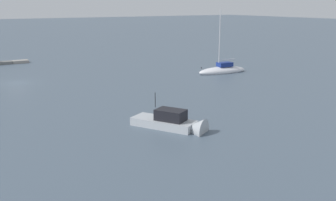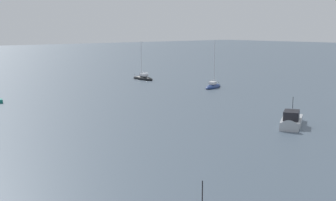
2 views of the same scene
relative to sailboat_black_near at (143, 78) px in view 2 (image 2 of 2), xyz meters
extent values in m
ellipsoid|color=black|center=(0.02, 0.00, -0.09)|extent=(6.51, 1.94, 1.11)
cube|color=silver|center=(-0.30, 0.00, 0.72)|extent=(1.83, 1.14, 0.51)
cylinder|color=silver|center=(0.54, -0.01, 4.26)|extent=(0.11, 0.11, 7.58)
cylinder|color=silver|center=(-0.60, 0.01, 1.30)|extent=(2.27, 0.11, 0.08)
sphere|color=black|center=(3.01, -0.04, 0.52)|extent=(0.15, 0.15, 0.15)
ellipsoid|color=navy|center=(-19.52, -1.50, -0.11)|extent=(3.76, 6.20, 1.03)
cube|color=silver|center=(-19.62, -1.22, 0.64)|extent=(1.56, 1.93, 0.47)
cylinder|color=silver|center=(-19.34, -1.95, 4.42)|extent=(0.10, 0.10, 8.02)
cylinder|color=silver|center=(-19.72, -0.97, 1.18)|extent=(0.83, 1.98, 0.08)
sphere|color=black|center=(-18.52, -4.07, 0.45)|extent=(0.14, 0.14, 0.14)
cylinder|color=black|center=(-61.33, 43.93, 2.11)|extent=(0.06, 0.06, 1.39)
cube|color=#ADB2B7|center=(-48.05, 15.55, -0.07)|extent=(4.90, 6.33, 1.00)
cone|color=#ADB2B7|center=(-49.54, 18.17, -0.07)|extent=(2.88, 2.88, 2.12)
cube|color=black|center=(-48.41, 16.18, 0.94)|extent=(2.77, 3.13, 1.00)
cube|color=#283847|center=(-48.77, 16.81, 0.99)|extent=(1.44, 0.89, 0.70)
cylinder|color=black|center=(-47.60, 14.77, 2.14)|extent=(0.06, 0.06, 1.41)
camera|label=1|loc=(-30.22, 45.38, 10.79)|focal=42.14mm
camera|label=2|loc=(-77.58, 60.59, 10.88)|focal=48.46mm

